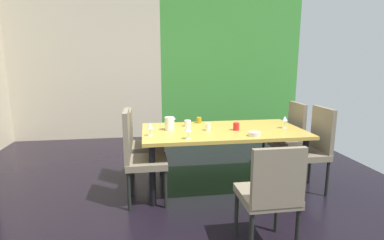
# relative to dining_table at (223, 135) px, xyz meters

# --- Properties ---
(ground_plane) EXTENTS (5.90, 6.40, 0.02)m
(ground_plane) POSITION_rel_dining_table_xyz_m (-0.63, -0.47, -0.66)
(ground_plane) COLOR black
(back_panel_interior) EXTENTS (2.98, 0.10, 2.84)m
(back_panel_interior) POSITION_rel_dining_table_xyz_m (-2.09, 2.68, 0.76)
(back_panel_interior) COLOR beige
(back_panel_interior) RESTS_ON ground_plane
(garden_window_panel) EXTENTS (2.93, 0.10, 2.84)m
(garden_window_panel) POSITION_rel_dining_table_xyz_m (0.86, 2.68, 0.76)
(garden_window_panel) COLOR #3D8D35
(garden_window_panel) RESTS_ON ground_plane
(dining_table) EXTENTS (1.95, 1.02, 0.72)m
(dining_table) POSITION_rel_dining_table_xyz_m (0.00, 0.00, 0.00)
(dining_table) COLOR #B6923B
(dining_table) RESTS_ON ground_plane
(chair_right_far) EXTENTS (0.44, 0.44, 0.99)m
(chair_right_far) POSITION_rel_dining_table_xyz_m (1.01, 0.31, -0.11)
(chair_right_far) COLOR #716552
(chair_right_far) RESTS_ON ground_plane
(chair_left_near) EXTENTS (0.45, 0.44, 1.04)m
(chair_left_near) POSITION_rel_dining_table_xyz_m (-1.02, -0.31, -0.09)
(chair_left_near) COLOR #716552
(chair_left_near) RESTS_ON ground_plane
(chair_left_far) EXTENTS (0.45, 0.44, 0.94)m
(chair_left_far) POSITION_rel_dining_table_xyz_m (-1.01, 0.31, -0.12)
(chair_left_far) COLOR #716552
(chair_left_far) RESTS_ON ground_plane
(chair_right_near) EXTENTS (0.44, 0.44, 1.02)m
(chair_right_near) POSITION_rel_dining_table_xyz_m (1.02, -0.31, -0.09)
(chair_right_near) COLOR #716552
(chair_right_near) RESTS_ON ground_plane
(chair_head_near) EXTENTS (0.44, 0.44, 0.93)m
(chair_head_near) POSITION_rel_dining_table_xyz_m (0.04, -1.37, -0.13)
(chair_head_near) COLOR #716552
(chair_head_near) RESTS_ON ground_plane
(wine_glass_corner) EXTENTS (0.07, 0.07, 0.15)m
(wine_glass_corner) POSITION_rel_dining_table_xyz_m (-0.48, -0.38, 0.18)
(wine_glass_corner) COLOR silver
(wine_glass_corner) RESTS_ON dining_table
(wine_glass_east) EXTENTS (0.06, 0.06, 0.15)m
(wine_glass_east) POSITION_rel_dining_table_xyz_m (-0.88, -0.18, 0.18)
(wine_glass_east) COLOR silver
(wine_glass_east) RESTS_ON dining_table
(wine_glass_near_window) EXTENTS (0.07, 0.07, 0.16)m
(wine_glass_near_window) POSITION_rel_dining_table_xyz_m (0.78, -0.05, 0.19)
(wine_glass_near_window) COLOR silver
(wine_glass_near_window) RESTS_ON dining_table
(serving_bowl_right) EXTENTS (0.13, 0.13, 0.05)m
(serving_bowl_right) POSITION_rel_dining_table_xyz_m (0.27, -0.37, 0.10)
(serving_bowl_right) COLOR beige
(serving_bowl_right) RESTS_ON dining_table
(cup_center) EXTENTS (0.07, 0.07, 0.09)m
(cup_center) POSITION_rel_dining_table_xyz_m (0.15, -0.07, 0.12)
(cup_center) COLOR red
(cup_center) RESTS_ON dining_table
(cup_south) EXTENTS (0.07, 0.07, 0.09)m
(cup_south) POSITION_rel_dining_table_xyz_m (-0.19, -0.03, 0.12)
(cup_south) COLOR #F7E7CC
(cup_south) RESTS_ON dining_table
(cup_front) EXTENTS (0.07, 0.07, 0.08)m
(cup_front) POSITION_rel_dining_table_xyz_m (-0.22, 0.42, 0.11)
(cup_front) COLOR #AA8315
(cup_front) RESTS_ON dining_table
(cup_rear) EXTENTS (0.08, 0.08, 0.08)m
(cup_rear) POSITION_rel_dining_table_xyz_m (-0.40, 0.24, 0.11)
(cup_rear) COLOR silver
(cup_rear) RESTS_ON dining_table
(pitcher_left) EXTENTS (0.13, 0.12, 0.16)m
(pitcher_left) POSITION_rel_dining_table_xyz_m (-0.65, 0.06, 0.15)
(pitcher_left) COLOR white
(pitcher_left) RESTS_ON dining_table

